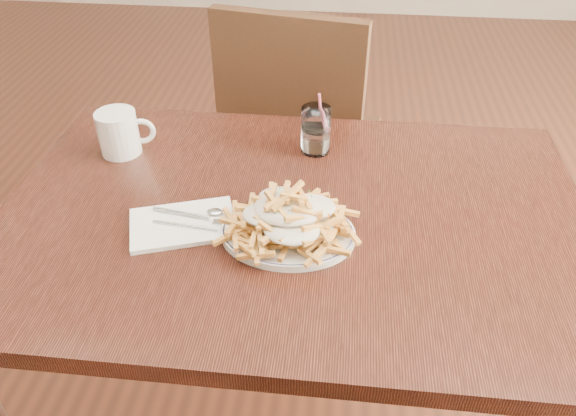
# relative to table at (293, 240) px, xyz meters

# --- Properties ---
(table) EXTENTS (1.20, 0.80, 0.75)m
(table) POSITION_rel_table_xyz_m (0.00, 0.00, 0.00)
(table) COLOR black
(table) RESTS_ON ground
(chair_far) EXTENTS (0.52, 0.52, 0.96)m
(chair_far) POSITION_rel_table_xyz_m (-0.05, 0.68, -0.13)
(chair_far) COLOR black
(chair_far) RESTS_ON ground
(fries_plate) EXTENTS (0.31, 0.29, 0.02)m
(fries_plate) POSITION_rel_table_xyz_m (-0.00, -0.08, 0.09)
(fries_plate) COLOR white
(fries_plate) RESTS_ON table
(loaded_fries) EXTENTS (0.29, 0.27, 0.07)m
(loaded_fries) POSITION_rel_table_xyz_m (-0.00, -0.08, 0.13)
(loaded_fries) COLOR gold
(loaded_fries) RESTS_ON fries_plate
(napkin) EXTENTS (0.23, 0.19, 0.01)m
(napkin) POSITION_rel_table_xyz_m (-0.21, -0.07, 0.08)
(napkin) COLOR white
(napkin) RESTS_ON table
(cutlery) EXTENTS (0.17, 0.07, 0.01)m
(cutlery) POSITION_rel_table_xyz_m (-0.21, -0.07, 0.09)
(cutlery) COLOR silver
(cutlery) RESTS_ON napkin
(water_glass) EXTENTS (0.07, 0.07, 0.15)m
(water_glass) POSITION_rel_table_xyz_m (0.03, 0.24, 0.13)
(water_glass) COLOR white
(water_glass) RESTS_ON table
(coffee_mug) EXTENTS (0.13, 0.09, 0.10)m
(coffee_mug) POSITION_rel_table_xyz_m (-0.42, 0.18, 0.13)
(coffee_mug) COLOR white
(coffee_mug) RESTS_ON table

